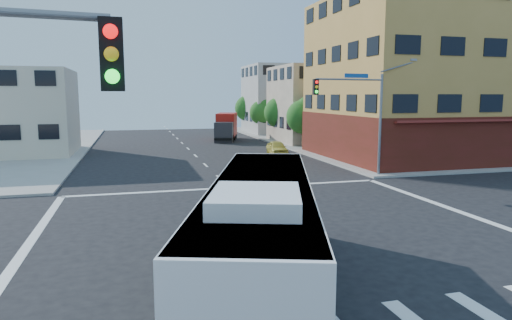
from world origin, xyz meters
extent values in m
plane|color=black|center=(0.00, 0.00, 0.00)|extent=(120.00, 120.00, 0.00)
cube|color=gray|center=(35.00, 35.00, 0.07)|extent=(50.00, 50.00, 0.15)
cube|color=#C19045|center=(20.00, 18.50, 7.00)|extent=(18.00, 15.00, 14.00)
cube|color=#5C1B15|center=(20.00, 18.50, 2.00)|extent=(18.09, 15.08, 4.00)
cube|color=maroon|center=(20.00, 11.40, 3.60)|extent=(16.00, 1.60, 0.51)
cube|color=#C3B095|center=(17.00, 34.00, 4.50)|extent=(12.00, 10.00, 9.00)
cube|color=#AAAAA5|center=(17.00, 48.00, 5.00)|extent=(12.00, 10.00, 10.00)
cube|color=beige|center=(-17.00, 30.00, 4.00)|extent=(12.00, 10.00, 8.00)
cylinder|color=slate|center=(10.80, 10.80, 3.50)|extent=(0.18, 0.18, 7.00)
cylinder|color=slate|center=(8.30, 10.55, 6.60)|extent=(5.01, 0.62, 0.12)
cube|color=black|center=(5.80, 10.30, 6.10)|extent=(0.32, 0.30, 1.00)
sphere|color=#FF0C0C|center=(5.80, 10.13, 6.40)|extent=(0.20, 0.20, 0.20)
sphere|color=yellow|center=(5.80, 10.13, 6.10)|extent=(0.20, 0.20, 0.20)
sphere|color=#19FF33|center=(5.80, 10.13, 5.80)|extent=(0.20, 0.20, 0.20)
cube|color=#154996|center=(8.80, 10.60, 6.85)|extent=(1.80, 0.22, 0.28)
cube|color=gray|center=(13.30, 11.05, 8.00)|extent=(0.50, 0.22, 0.14)
cube|color=black|center=(-5.80, -10.30, 6.10)|extent=(0.32, 0.30, 1.00)
sphere|color=#FF0C0C|center=(-5.80, -10.47, 6.40)|extent=(0.20, 0.20, 0.20)
sphere|color=yellow|center=(-5.80, -10.47, 6.10)|extent=(0.20, 0.20, 0.20)
sphere|color=#19FF33|center=(-5.80, -10.47, 5.80)|extent=(0.20, 0.20, 0.20)
cylinder|color=#362313|center=(11.80, 28.00, 0.96)|extent=(0.28, 0.28, 1.92)
sphere|color=#185618|center=(11.80, 28.00, 3.37)|extent=(3.60, 3.60, 3.60)
sphere|color=#185618|center=(12.20, 27.70, 4.27)|extent=(2.52, 2.52, 2.52)
cylinder|color=#362313|center=(11.80, 36.00, 1.00)|extent=(0.28, 0.28, 1.99)
sphere|color=#185618|center=(11.80, 36.00, 3.51)|extent=(3.80, 3.80, 3.80)
sphere|color=#185618|center=(12.20, 35.70, 4.46)|extent=(2.66, 2.66, 2.66)
cylinder|color=#362313|center=(11.80, 44.00, 0.94)|extent=(0.28, 0.28, 1.89)
sphere|color=#185618|center=(11.80, 44.00, 3.25)|extent=(3.40, 3.40, 3.40)
sphere|color=#185618|center=(12.20, 43.70, 4.10)|extent=(2.38, 2.38, 2.38)
cylinder|color=#362313|center=(11.80, 52.00, 1.01)|extent=(0.28, 0.28, 2.03)
sphere|color=#185618|center=(11.80, 52.00, 3.63)|extent=(4.00, 4.00, 4.00)
sphere|color=#185618|center=(12.20, 51.70, 4.63)|extent=(2.80, 2.80, 2.80)
cube|color=black|center=(-2.23, -5.40, 0.56)|extent=(6.26, 12.36, 0.46)
cube|color=white|center=(-2.23, -5.40, 1.80)|extent=(6.24, 12.33, 2.88)
cube|color=black|center=(-2.23, -5.40, 1.97)|extent=(6.18, 12.00, 1.26)
cube|color=black|center=(-0.35, 0.31, 1.87)|extent=(2.27, 0.80, 1.37)
cube|color=#E5590C|center=(-0.34, 0.34, 2.88)|extent=(1.85, 0.65, 0.28)
cube|color=white|center=(-2.23, -5.40, 3.18)|extent=(6.12, 12.09, 0.12)
cube|color=white|center=(-3.17, -8.28, 3.42)|extent=(2.41, 2.68, 0.36)
cube|color=#106D44|center=(-3.62, -5.47, 1.06)|extent=(1.76, 5.29, 0.28)
cube|color=#106D44|center=(-1.15, -6.29, 1.06)|extent=(1.76, 5.29, 0.28)
cylinder|color=black|center=(-2.16, -1.33, 0.53)|extent=(0.62, 1.09, 1.05)
cylinder|color=#99999E|center=(-2.29, -1.29, 0.53)|extent=(0.20, 0.51, 0.53)
cylinder|color=black|center=(0.14, -2.09, 0.53)|extent=(0.62, 1.09, 1.05)
cylinder|color=#99999E|center=(0.27, -2.13, 0.53)|extent=(0.20, 0.51, 0.53)
cube|color=#27262B|center=(4.91, 36.20, 1.22)|extent=(2.66, 2.59, 2.43)
cube|color=black|center=(4.65, 35.35, 1.59)|extent=(1.90, 0.64, 0.93)
cube|color=#A9160F|center=(5.95, 39.60, 1.96)|extent=(3.67, 5.66, 2.80)
cube|color=black|center=(5.62, 38.53, 0.51)|extent=(4.15, 7.75, 0.28)
cylinder|color=black|center=(4.03, 36.67, 0.47)|extent=(0.52, 0.97, 0.93)
cylinder|color=black|center=(5.90, 36.10, 0.47)|extent=(0.52, 0.97, 0.93)
cylinder|color=black|center=(4.82, 39.26, 0.47)|extent=(0.52, 0.97, 0.93)
cylinder|color=black|center=(6.69, 38.69, 0.47)|extent=(0.52, 0.97, 0.93)
cylinder|color=black|center=(5.50, 41.50, 0.47)|extent=(0.52, 0.97, 0.93)
cylinder|color=black|center=(7.38, 40.92, 0.47)|extent=(0.52, 0.97, 0.93)
imported|color=#D8C94C|center=(7.53, 23.64, 0.67)|extent=(1.97, 4.05, 1.33)
camera|label=1|loc=(-5.55, -17.10, 5.54)|focal=32.00mm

